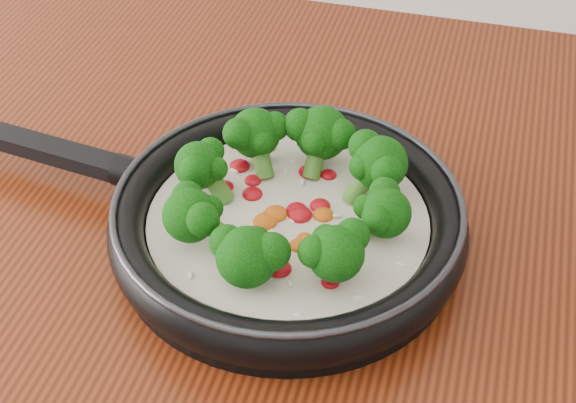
# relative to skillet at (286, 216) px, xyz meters

# --- Properties ---
(skillet) EXTENTS (0.49, 0.34, 0.09)m
(skillet) POSITION_rel_skillet_xyz_m (0.00, 0.00, 0.00)
(skillet) COLOR black
(skillet) RESTS_ON counter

